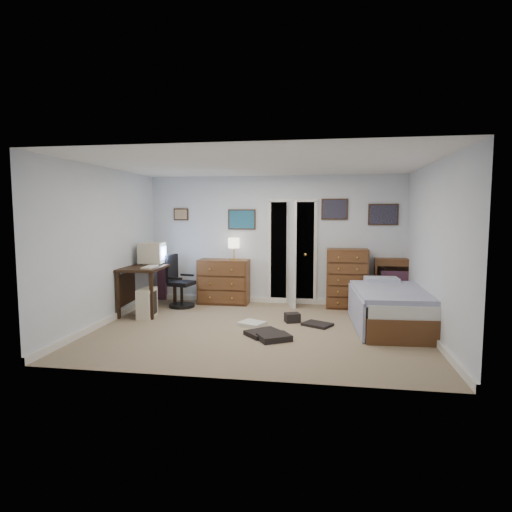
% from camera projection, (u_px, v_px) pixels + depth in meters
% --- Properties ---
extents(floor, '(5.00, 4.00, 0.02)m').
position_uv_depth(floor, '(259.00, 330.00, 6.56)').
color(floor, '#86785C').
rests_on(floor, ground).
extents(computer_desk, '(0.75, 1.48, 0.83)m').
position_uv_depth(computer_desk, '(143.00, 275.00, 7.81)').
color(computer_desk, black).
rests_on(computer_desk, floor).
extents(crt_monitor, '(0.45, 0.42, 0.40)m').
position_uv_depth(crt_monitor, '(152.00, 253.00, 7.90)').
color(crt_monitor, beige).
rests_on(crt_monitor, computer_desk).
extents(keyboard, '(0.19, 0.45, 0.03)m').
position_uv_depth(keyboard, '(150.00, 267.00, 7.41)').
color(keyboard, beige).
rests_on(keyboard, computer_desk).
extents(pc_tower, '(0.25, 0.48, 0.50)m').
position_uv_depth(pc_tower, '(147.00, 303.00, 7.27)').
color(pc_tower, beige).
rests_on(pc_tower, floor).
extents(office_chair, '(0.57, 0.57, 1.00)m').
position_uv_depth(office_chair, '(179.00, 287.00, 8.10)').
color(office_chair, black).
rests_on(office_chair, floor).
extents(media_stack, '(0.18, 0.18, 0.87)m').
position_uv_depth(media_stack, '(163.00, 278.00, 8.83)').
color(media_stack, maroon).
rests_on(media_stack, floor).
extents(low_dresser, '(0.98, 0.50, 0.87)m').
position_uv_depth(low_dresser, '(224.00, 281.00, 8.41)').
color(low_dresser, '#56381B').
rests_on(low_dresser, floor).
extents(table_lamp, '(0.22, 0.22, 0.42)m').
position_uv_depth(table_lamp, '(234.00, 244.00, 8.30)').
color(table_lamp, gold).
rests_on(table_lamp, low_dresser).
extents(doorway, '(0.96, 1.12, 2.05)m').
position_uv_depth(doorway, '(293.00, 252.00, 8.63)').
color(doorway, black).
rests_on(doorway, floor).
extents(tall_dresser, '(0.76, 0.45, 1.11)m').
position_uv_depth(tall_dresser, '(347.00, 278.00, 8.00)').
color(tall_dresser, '#56381B').
rests_on(tall_dresser, floor).
extents(headboard_bookcase, '(1.05, 0.30, 0.94)m').
position_uv_depth(headboard_bookcase, '(403.00, 282.00, 7.95)').
color(headboard_bookcase, '#56381B').
rests_on(headboard_bookcase, floor).
extents(bed, '(1.19, 2.09, 0.67)m').
position_uv_depth(bed, '(389.00, 307.00, 6.68)').
color(bed, '#56381B').
rests_on(bed, floor).
extents(wall_posters, '(4.38, 0.04, 0.60)m').
position_uv_depth(wall_posters, '(304.00, 215.00, 8.23)').
color(wall_posters, '#331E11').
rests_on(wall_posters, floor).
extents(floor_clutter, '(1.53, 1.42, 0.15)m').
position_uv_depth(floor_clutter, '(277.00, 329.00, 6.44)').
color(floor_clutter, silver).
rests_on(floor_clutter, floor).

